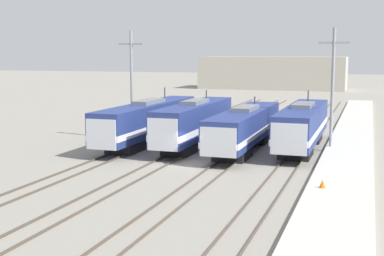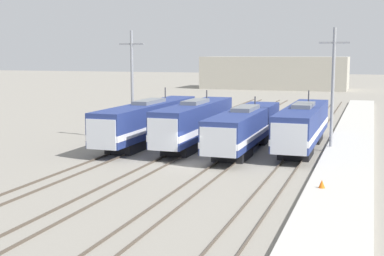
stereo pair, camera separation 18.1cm
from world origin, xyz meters
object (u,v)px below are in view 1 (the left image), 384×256
Objects in this scene: locomotive_far_right at (302,126)px; catenary_tower_left at (132,83)px; locomotive_far_left at (147,121)px; locomotive_center_right at (244,128)px; traffic_cone at (322,184)px; locomotive_center_left at (193,123)px; catenary_tower_right at (332,87)px.

catenary_tower_left reaches higher than locomotive_far_right.
locomotive_far_right is at bearing 5.72° from locomotive_far_left.
locomotive_far_left reaches higher than locomotive_center_right.
locomotive_center_right is 15.65m from traffic_cone.
locomotive_center_left is at bearing 133.27° from traffic_cone.
catenary_tower_left is at bearing 165.90° from locomotive_center_left.
locomotive_center_left is 9.87m from locomotive_far_right.
locomotive_far_right is (4.84, 2.19, 0.11)m from locomotive_center_right.
catenary_tower_left is at bearing 149.60° from locomotive_far_left.
locomotive_center_right is 1.04× the size of locomotive_far_right.
catenary_tower_left is 1.00× the size of catenary_tower_right.
locomotive_center_right is 5.31m from locomotive_far_right.
locomotive_far_left is 1.12× the size of locomotive_far_right.
traffic_cone is at bearing -78.57° from locomotive_far_right.
locomotive_far_left is 1.08× the size of locomotive_center_right.
traffic_cone is at bearing -38.67° from locomotive_far_left.
catenary_tower_right reaches higher than locomotive_center_right.
catenary_tower_left is 25.52m from traffic_cone.
locomotive_center_right is 1.68× the size of catenary_tower_right.
locomotive_far_right is at bearing 11.48° from locomotive_center_left.
locomotive_center_right is 35.73× the size of traffic_cone.
catenary_tower_right is (2.54, -0.22, 3.56)m from locomotive_far_right.
locomotive_far_right is at bearing 174.98° from catenary_tower_right.
catenary_tower_right is 21.29× the size of traffic_cone.
locomotive_far_right is (9.67, 1.96, -0.09)m from locomotive_center_left.
locomotive_far_left is 38.41× the size of traffic_cone.
catenary_tower_right reaches higher than locomotive_far_right.
locomotive_far_right is 4.38m from catenary_tower_right.
locomotive_center_left is at bearing -14.10° from catenary_tower_left.
locomotive_center_right is at bearing -2.63° from locomotive_center_left.
locomotive_far_left is 14.58m from locomotive_far_right.
locomotive_far_left is 22.66m from traffic_cone.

